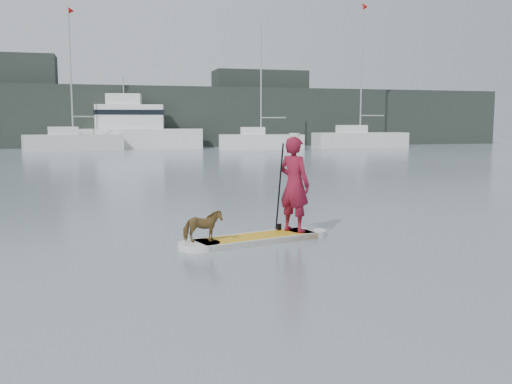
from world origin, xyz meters
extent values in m
plane|color=slate|center=(0.00, 0.00, 0.00)|extent=(140.00, 140.00, 0.00)
cube|color=gold|center=(3.93, 3.98, 0.06)|extent=(2.62, 1.45, 0.12)
cylinder|color=silver|center=(2.73, 3.64, 0.06)|extent=(0.80, 0.80, 0.12)
cylinder|color=silver|center=(5.13, 4.32, 0.06)|extent=(0.80, 0.80, 0.12)
cube|color=silver|center=(3.83, 4.33, 0.06)|extent=(2.42, 0.74, 0.12)
cube|color=silver|center=(4.03, 3.62, 0.06)|extent=(2.42, 0.74, 0.12)
imported|color=maroon|center=(4.81, 4.23, 1.10)|extent=(0.79, 0.85, 1.96)
cylinder|color=silver|center=(4.81, 4.23, 2.11)|extent=(0.22, 0.22, 0.07)
imported|color=brown|center=(2.80, 3.66, 0.42)|extent=(0.73, 0.35, 0.61)
cylinder|color=black|center=(4.56, 4.43, 1.00)|extent=(0.11, 0.30, 1.89)
cube|color=black|center=(4.56, 4.43, 0.10)|extent=(0.10, 0.05, 0.32)
cube|color=silver|center=(-1.28, 45.33, 0.68)|extent=(8.55, 4.13, 1.37)
cube|color=white|center=(-2.08, 45.16, 1.71)|extent=(2.61, 2.20, 0.68)
cylinder|color=#B7B7BC|center=(-1.28, 45.33, 6.65)|extent=(0.14, 0.14, 10.56)
cylinder|color=#B7B7BC|center=(-0.13, 45.56, 2.93)|extent=(2.32, 0.57, 0.10)
cone|color=red|center=(-1.04, 45.38, 11.83)|extent=(0.59, 0.63, 0.55)
cube|color=silver|center=(15.10, 43.23, 0.67)|extent=(7.94, 3.82, 1.33)
cube|color=white|center=(14.35, 43.37, 1.67)|extent=(2.41, 2.09, 0.67)
cylinder|color=#B7B7BC|center=(15.10, 43.23, 6.19)|extent=(0.13, 0.13, 9.71)
cylinder|color=#B7B7BC|center=(16.22, 43.03, 2.86)|extent=(2.26, 0.51, 0.10)
cube|color=silver|center=(25.40, 44.25, 0.72)|extent=(9.13, 2.84, 1.44)
cube|color=white|center=(24.49, 44.26, 1.81)|extent=(2.57, 1.92, 0.72)
cylinder|color=#B7B7BC|center=(25.40, 44.25, 7.43)|extent=(0.14, 0.14, 11.97)
cylinder|color=#B7B7BC|center=(26.64, 44.22, 3.10)|extent=(2.48, 0.15, 0.10)
cone|color=red|center=(25.66, 44.24, 13.31)|extent=(0.53, 0.59, 0.58)
cube|color=silver|center=(4.88, 48.12, 0.91)|extent=(11.56, 5.06, 1.83)
cube|color=white|center=(3.78, 48.28, 2.95)|extent=(6.48, 3.64, 2.23)
cube|color=white|center=(3.22, 48.36, 4.57)|extent=(3.37, 2.34, 1.02)
cube|color=black|center=(3.78, 48.28, 3.35)|extent=(6.61, 3.72, 0.46)
cylinder|color=#B7B7BC|center=(3.22, 48.36, 5.89)|extent=(0.10, 0.10, 1.62)
cube|color=black|center=(0.00, 53.00, 3.00)|extent=(90.00, 6.00, 6.00)
cube|color=black|center=(18.00, 54.00, 4.00)|extent=(10.00, 4.00, 8.00)
camera|label=1|loc=(1.00, -6.78, 2.35)|focal=40.00mm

